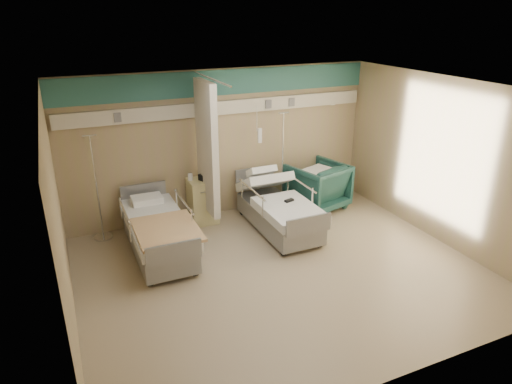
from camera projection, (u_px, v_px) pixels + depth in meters
ground at (281, 271)px, 7.09m from camera, size 6.00×5.00×0.00m
room_walls at (274, 152)px, 6.60m from camera, size 6.04×5.04×2.82m
bed_right at (278, 214)px, 8.30m from camera, size 1.00×2.16×0.63m
bed_left at (159, 237)px, 7.47m from camera, size 1.00×2.16×0.63m
bedside_cabinet at (203, 201)px, 8.59m from camera, size 0.50×0.48×0.85m
visitor_armchair at (317, 186)px, 9.20m from camera, size 1.24×1.26×0.94m
waffle_blanket at (320, 163)px, 8.97m from camera, size 0.73×0.70×0.07m
iv_stand_right at (282, 188)px, 9.26m from camera, size 0.35×0.35×1.96m
iv_stand_left at (101, 218)px, 7.98m from camera, size 0.34×0.34×1.88m
call_remote at (289, 200)px, 8.04m from camera, size 0.18×0.11×0.04m
tan_blanket at (167, 230)px, 6.98m from camera, size 0.95×1.19×0.04m
toiletry_bag at (205, 177)px, 8.42m from camera, size 0.25×0.21×0.12m
white_cup at (190, 177)px, 8.39m from camera, size 0.11×0.11×0.13m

